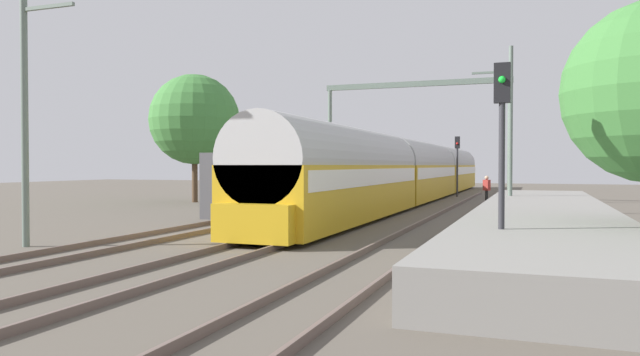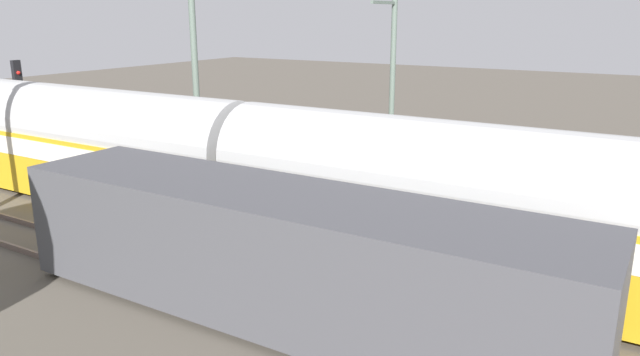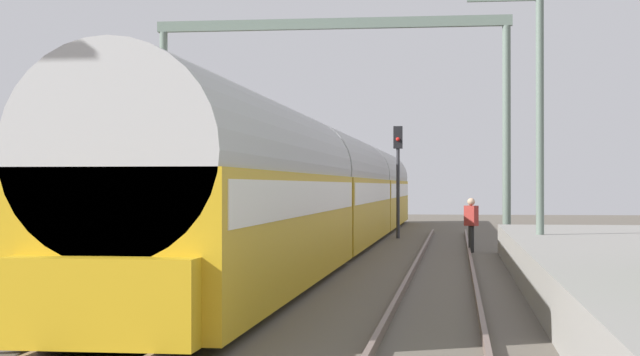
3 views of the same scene
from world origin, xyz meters
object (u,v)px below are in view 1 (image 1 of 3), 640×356
Objects in this scene: railway_signal_near at (502,136)px; catenary_gantry at (415,116)px; freight_car at (293,183)px; railway_signal_far at (457,158)px; passenger_train at (418,171)px; person_crossing at (487,187)px.

railway_signal_near is 25.59m from catenary_gantry.
railway_signal_far is (5.84, 17.87, 1.45)m from freight_car.
passenger_train reaches higher than freight_car.
railway_signal_near is at bearing -47.37° from person_crossing.
person_crossing is at bearing -32.92° from passenger_train.
railway_signal_far is (1.92, 5.64, 0.94)m from passenger_train.
railway_signal_near is (6.74, -25.47, 1.03)m from passenger_train.
catenary_gantry reaches higher than person_crossing.
person_crossing is (8.64, 9.17, -0.44)m from freight_car.
freight_car is (-3.92, -12.23, -0.50)m from passenger_train.
passenger_train is at bearing 90.00° from catenary_gantry.
catenary_gantry is (3.92, 11.30, 4.14)m from freight_car.
passenger_train is at bearing 72.20° from freight_car.
passenger_train is 12.85m from freight_car.
freight_car is at bearing -107.80° from passenger_train.
railway_signal_far is at bearing 73.72° from catenary_gantry.
freight_car is 12.66m from catenary_gantry.
catenary_gantry reaches higher than railway_signal_near.
freight_car reaches higher than person_crossing.
person_crossing is 9.33m from railway_signal_far.
railway_signal_far reaches higher than passenger_train.
railway_signal_near is (2.03, -22.42, 1.98)m from person_crossing.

